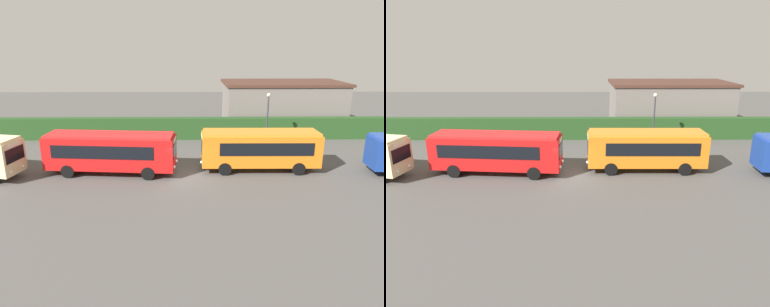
% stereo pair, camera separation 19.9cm
% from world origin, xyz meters
% --- Properties ---
extents(ground_plane, '(100.80, 100.80, 0.00)m').
position_xyz_m(ground_plane, '(0.00, 0.00, 0.00)').
color(ground_plane, '#514F4C').
extents(bus_red, '(10.06, 3.30, 3.17)m').
position_xyz_m(bus_red, '(-5.53, 0.69, 1.83)').
color(bus_red, red).
rests_on(bus_red, ground_plane).
extents(bus_orange, '(9.24, 2.58, 3.19)m').
position_xyz_m(bus_orange, '(5.96, 1.30, 1.84)').
color(bus_orange, orange).
rests_on(bus_orange, ground_plane).
extents(person_center, '(0.50, 0.55, 1.75)m').
position_xyz_m(person_center, '(-1.90, 2.76, 0.92)').
color(person_center, '#4C6B47').
rests_on(person_center, ground_plane).
extents(hedge_row, '(62.40, 1.11, 2.25)m').
position_xyz_m(hedge_row, '(0.00, 11.27, 1.12)').
color(hedge_row, '#24491F').
rests_on(hedge_row, ground_plane).
extents(depot_building, '(13.59, 7.43, 5.54)m').
position_xyz_m(depot_building, '(11.28, 15.73, 2.78)').
color(depot_building, slate).
rests_on(depot_building, ground_plane).
extents(traffic_cone, '(0.36, 0.36, 0.60)m').
position_xyz_m(traffic_cone, '(6.57, 7.56, 0.30)').
color(traffic_cone, orange).
rests_on(traffic_cone, ground_plane).
extents(lamppost, '(0.36, 0.36, 5.30)m').
position_xyz_m(lamppost, '(7.84, 7.50, 3.33)').
color(lamppost, '#38383D').
rests_on(lamppost, ground_plane).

